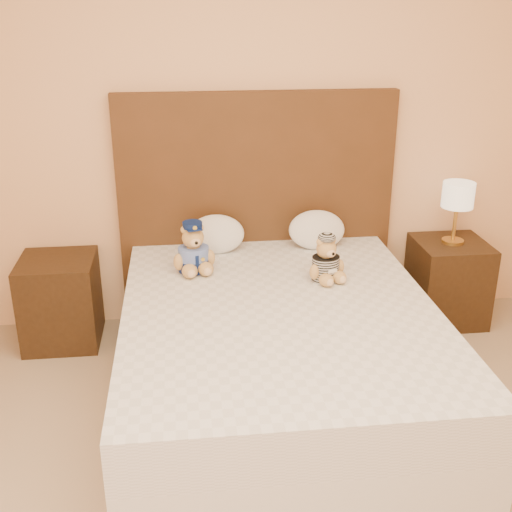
{
  "coord_description": "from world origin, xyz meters",
  "views": [
    {
      "loc": [
        -0.47,
        -1.7,
        2.02
      ],
      "look_at": [
        -0.1,
        1.45,
        0.74
      ],
      "focal_mm": 45.0,
      "sensor_mm": 36.0,
      "label": 1
    }
  ],
  "objects_px": {
    "nightstand_left": "(61,301)",
    "bed": "(280,355)",
    "nightstand_right": "(448,281)",
    "teddy_police": "(193,247)",
    "teddy_prisoner": "(326,258)",
    "pillow_left": "(216,232)",
    "lamp": "(458,198)",
    "pillow_right": "(317,228)"
  },
  "relations": [
    {
      "from": "nightstand_left",
      "to": "teddy_police",
      "type": "xyz_separation_m",
      "value": [
        0.83,
        -0.27,
        0.42
      ]
    },
    {
      "from": "pillow_left",
      "to": "pillow_right",
      "type": "bearing_deg",
      "value": 0.0
    },
    {
      "from": "pillow_left",
      "to": "lamp",
      "type": "bearing_deg",
      "value": -1.13
    },
    {
      "from": "teddy_prisoner",
      "to": "bed",
      "type": "bearing_deg",
      "value": -153.79
    },
    {
      "from": "bed",
      "to": "lamp",
      "type": "height_order",
      "value": "lamp"
    },
    {
      "from": "bed",
      "to": "teddy_police",
      "type": "height_order",
      "value": "teddy_police"
    },
    {
      "from": "teddy_prisoner",
      "to": "nightstand_right",
      "type": "bearing_deg",
      "value": 6.76
    },
    {
      "from": "nightstand_right",
      "to": "teddy_police",
      "type": "distance_m",
      "value": 1.75
    },
    {
      "from": "nightstand_left",
      "to": "nightstand_right",
      "type": "xyz_separation_m",
      "value": [
        2.5,
        0.0,
        0.0
      ]
    },
    {
      "from": "nightstand_right",
      "to": "pillow_right",
      "type": "relative_size",
      "value": 1.54
    },
    {
      "from": "teddy_police",
      "to": "teddy_prisoner",
      "type": "xyz_separation_m",
      "value": [
        0.73,
        -0.21,
        -0.02
      ]
    },
    {
      "from": "bed",
      "to": "nightstand_left",
      "type": "bearing_deg",
      "value": 147.38
    },
    {
      "from": "bed",
      "to": "teddy_police",
      "type": "bearing_deg",
      "value": 128.71
    },
    {
      "from": "lamp",
      "to": "pillow_left",
      "type": "bearing_deg",
      "value": 178.87
    },
    {
      "from": "teddy_police",
      "to": "teddy_prisoner",
      "type": "relative_size",
      "value": 1.15
    },
    {
      "from": "nightstand_left",
      "to": "pillow_right",
      "type": "bearing_deg",
      "value": 1.07
    },
    {
      "from": "bed",
      "to": "nightstand_right",
      "type": "distance_m",
      "value": 1.48
    },
    {
      "from": "teddy_police",
      "to": "pillow_right",
      "type": "xyz_separation_m",
      "value": [
        0.78,
        0.3,
        -0.02
      ]
    },
    {
      "from": "nightstand_left",
      "to": "teddy_prisoner",
      "type": "distance_m",
      "value": 1.68
    },
    {
      "from": "nightstand_left",
      "to": "bed",
      "type": "bearing_deg",
      "value": -32.62
    },
    {
      "from": "teddy_prisoner",
      "to": "pillow_right",
      "type": "xyz_separation_m",
      "value": [
        0.06,
        0.51,
        -0.0
      ]
    },
    {
      "from": "nightstand_left",
      "to": "lamp",
      "type": "relative_size",
      "value": 1.38
    },
    {
      "from": "nightstand_left",
      "to": "teddy_prisoner",
      "type": "xyz_separation_m",
      "value": [
        1.55,
        -0.48,
        0.4
      ]
    },
    {
      "from": "bed",
      "to": "pillow_right",
      "type": "distance_m",
      "value": 0.99
    },
    {
      "from": "nightstand_right",
      "to": "teddy_prisoner",
      "type": "xyz_separation_m",
      "value": [
        -0.95,
        -0.48,
        0.4
      ]
    },
    {
      "from": "nightstand_left",
      "to": "teddy_police",
      "type": "height_order",
      "value": "teddy_police"
    },
    {
      "from": "bed",
      "to": "nightstand_left",
      "type": "height_order",
      "value": "same"
    },
    {
      "from": "pillow_left",
      "to": "teddy_police",
      "type": "bearing_deg",
      "value": -116.17
    },
    {
      "from": "nightstand_right",
      "to": "pillow_left",
      "type": "relative_size",
      "value": 1.58
    },
    {
      "from": "lamp",
      "to": "teddy_police",
      "type": "relative_size",
      "value": 1.35
    },
    {
      "from": "bed",
      "to": "pillow_left",
      "type": "height_order",
      "value": "pillow_left"
    },
    {
      "from": "teddy_prisoner",
      "to": "pillow_left",
      "type": "xyz_separation_m",
      "value": [
        -0.58,
        0.51,
        -0.01
      ]
    },
    {
      "from": "pillow_left",
      "to": "nightstand_right",
      "type": "bearing_deg",
      "value": -1.13
    },
    {
      "from": "pillow_left",
      "to": "nightstand_left",
      "type": "bearing_deg",
      "value": -178.24
    },
    {
      "from": "bed",
      "to": "teddy_police",
      "type": "relative_size",
      "value": 6.76
    },
    {
      "from": "lamp",
      "to": "teddy_police",
      "type": "bearing_deg",
      "value": -170.76
    },
    {
      "from": "teddy_police",
      "to": "bed",
      "type": "bearing_deg",
      "value": -64.6
    },
    {
      "from": "lamp",
      "to": "teddy_prisoner",
      "type": "xyz_separation_m",
      "value": [
        -0.95,
        -0.48,
        -0.17
      ]
    },
    {
      "from": "lamp",
      "to": "teddy_prisoner",
      "type": "height_order",
      "value": "lamp"
    },
    {
      "from": "pillow_left",
      "to": "pillow_right",
      "type": "height_order",
      "value": "pillow_right"
    },
    {
      "from": "bed",
      "to": "teddy_police",
      "type": "xyz_separation_m",
      "value": [
        -0.42,
        0.53,
        0.42
      ]
    },
    {
      "from": "bed",
      "to": "lamp",
      "type": "relative_size",
      "value": 5.0
    }
  ]
}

